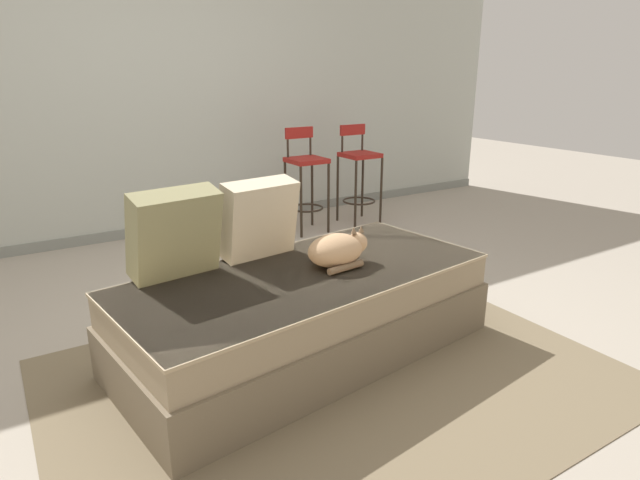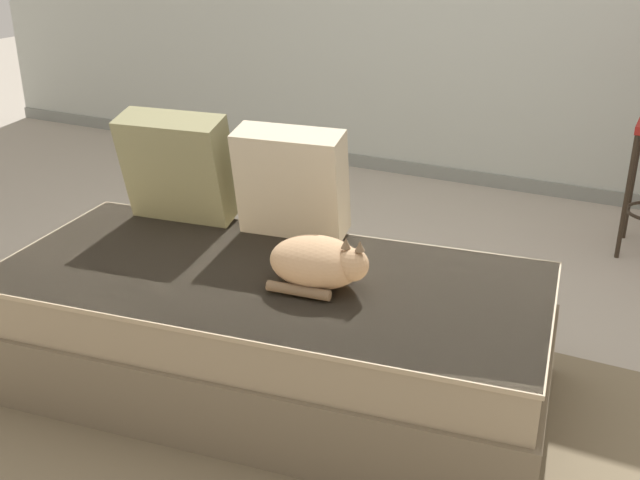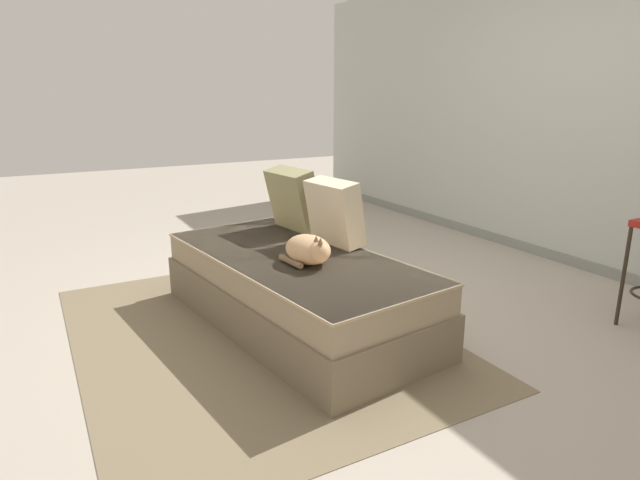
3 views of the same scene
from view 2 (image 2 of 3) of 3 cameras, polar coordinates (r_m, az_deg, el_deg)
The scene contains 7 objects.
ground_plane at distance 3.15m, azimuth 0.02°, elevation -7.29°, with size 16.00×16.00×0.00m, color #A89E8E.
wall_baseboard_trim at distance 5.03m, azimuth 11.38°, elevation 4.72°, with size 8.00×0.02×0.09m, color gray.
area_rug at distance 2.65m, azimuth -7.01°, elevation -14.05°, with size 2.66×2.01×0.01m, color #75664C.
couch at distance 2.73m, azimuth -3.78°, elevation -6.86°, with size 2.06×1.15×0.46m.
throw_pillow_corner at distance 3.07m, azimuth -10.77°, elevation 5.47°, with size 0.46×0.30×0.45m.
throw_pillow_middle at distance 2.86m, azimuth -2.18°, elevation 4.39°, with size 0.44×0.27×0.43m.
cat at distance 2.50m, azimuth -0.09°, elevation -1.73°, with size 0.36×0.28×0.20m.
Camera 2 is at (1.22, -2.43, 1.60)m, focal length 42.00 mm.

